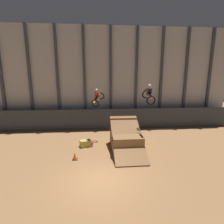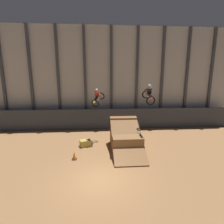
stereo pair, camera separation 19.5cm
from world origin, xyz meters
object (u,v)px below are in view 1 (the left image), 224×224
traffic_cone_near_ramp (75,156)px  hay_bale_trackside (85,143)px  dirt_ramp (125,138)px  rider_bike_right_air (149,95)px  rider_bike_left_air (98,98)px

traffic_cone_near_ramp → hay_bale_trackside: 2.52m
dirt_ramp → rider_bike_right_air: bearing=-9.4°
traffic_cone_near_ramp → dirt_ramp: bearing=24.2°
rider_bike_left_air → traffic_cone_near_ramp: rider_bike_left_air is taller
traffic_cone_near_ramp → rider_bike_right_air: bearing=14.7°
dirt_ramp → hay_bale_trackside: 3.53m
dirt_ramp → traffic_cone_near_ramp: size_ratio=8.34×
rider_bike_left_air → hay_bale_trackside: bearing=-111.8°
hay_bale_trackside → rider_bike_right_air: bearing=-10.0°
dirt_ramp → traffic_cone_near_ramp: 4.47m
dirt_ramp → traffic_cone_near_ramp: (-4.04, -1.82, -0.58)m
rider_bike_left_air → rider_bike_right_air: rider_bike_right_air is taller
rider_bike_right_air → traffic_cone_near_ramp: bearing=-165.3°
traffic_cone_near_ramp → hay_bale_trackside: traffic_cone_near_ramp is taller
dirt_ramp → hay_bale_trackside: bearing=169.7°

